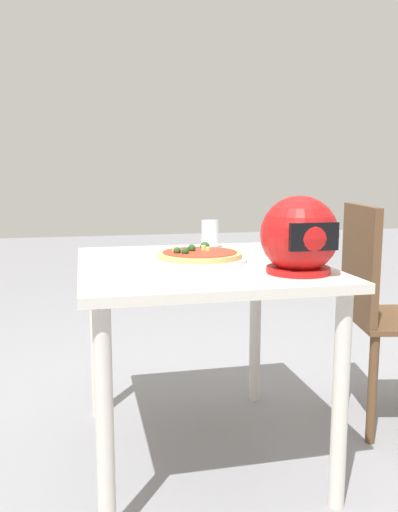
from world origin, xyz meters
TOP-DOWN VIEW (x-y plane):
  - ground_plane at (0.00, 0.00)m, footprint 14.00×14.00m
  - dining_table at (0.00, 0.00)m, footprint 0.82×0.92m
  - pizza_plate at (-0.01, -0.03)m, footprint 0.33×0.33m
  - pizza at (-0.01, -0.03)m, footprint 0.30×0.30m
  - motorcycle_helmet at (-0.26, 0.26)m, footprint 0.24×0.24m
  - drinking_glass at (-0.12, -0.33)m, footprint 0.07×0.07m
  - chair_side at (-0.77, -0.08)m, footprint 0.47×0.47m

SIDE VIEW (x-z plane):
  - ground_plane at x=0.00m, z-range 0.00..0.00m
  - chair_side at x=-0.77m, z-range 0.06..0.96m
  - dining_table at x=0.00m, z-range 0.26..0.97m
  - pizza_plate at x=-0.01m, z-range 0.72..0.73m
  - pizza at x=-0.01m, z-range 0.71..0.76m
  - drinking_glass at x=-0.12m, z-range 0.72..0.83m
  - motorcycle_helmet at x=-0.26m, z-range 0.71..0.95m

